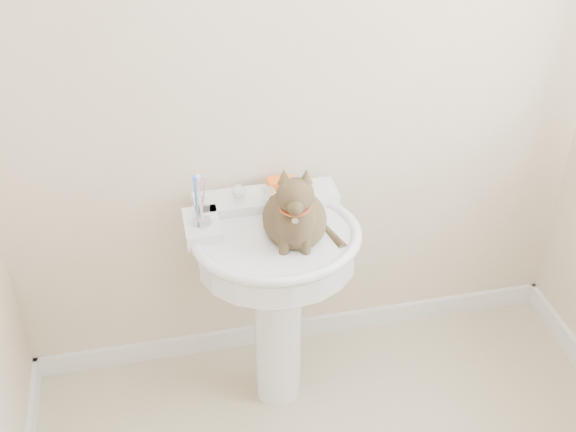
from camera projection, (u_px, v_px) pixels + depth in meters
wall_back at (302, 65)px, 2.42m from camera, size 2.20×0.00×2.50m
baseboard_back at (299, 328)px, 3.11m from camera, size 2.20×0.02×0.09m
pedestal_sink at (276, 266)px, 2.51m from camera, size 0.59×0.58×0.82m
faucet at (268, 191)px, 2.50m from camera, size 0.28×0.12×0.14m
soap_bar at (280, 183)px, 2.60m from camera, size 0.09×0.06×0.03m
toothbrush_cup at (201, 212)px, 2.39m from camera, size 0.07×0.07×0.18m
cat at (296, 217)px, 2.36m from camera, size 0.24×0.30×0.43m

